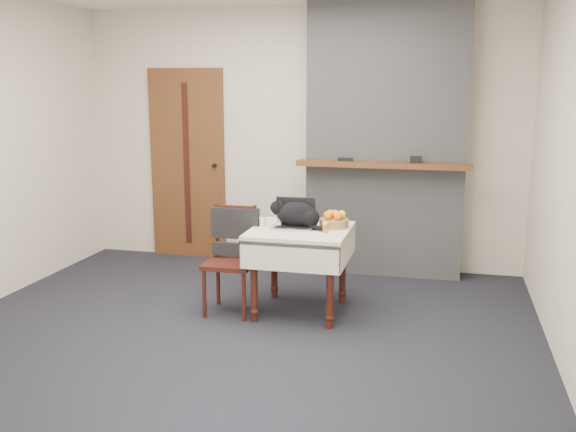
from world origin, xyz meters
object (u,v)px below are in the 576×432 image
laptop (294,220)px  fruit_basket (334,220)px  door (188,164)px  cat (298,215)px  chair (233,244)px  pill_bottle (325,227)px  side_table (300,242)px  cream_jar (263,222)px

laptop → fruit_basket: size_ratio=1.42×
door → cat: size_ratio=4.11×
door → cat: 2.10m
cat → fruit_basket: bearing=20.9°
chair → pill_bottle: bearing=-3.1°
cat → pill_bottle: bearing=-25.3°
cat → door: bearing=139.1°
side_table → chair: chair is taller
laptop → cream_jar: (-0.26, -0.01, -0.02)m
door → chair: 1.87m
side_table → cream_jar: cream_jar is taller
side_table → fruit_basket: size_ratio=3.32×
door → side_table: size_ratio=2.56×
pill_bottle → fruit_basket: bearing=81.5°
chair → side_table: bearing=5.7°
side_table → cream_jar: size_ratio=11.36×
side_table → pill_bottle: size_ratio=9.40×
fruit_basket → cat: bearing=-160.9°
fruit_basket → chair: chair is taller
side_table → chair: size_ratio=0.90×
pill_bottle → side_table: bearing=156.5°
pill_bottle → cat: bearing=152.9°
door → side_table: 2.17m
door → laptop: door is taller
cat → fruit_basket: (0.28, 0.10, -0.05)m
side_table → pill_bottle: 0.28m
side_table → laptop: (-0.06, 0.03, 0.17)m
laptop → pill_bottle: size_ratio=4.02×
side_table → fruit_basket: (0.25, 0.13, 0.17)m
cream_jar → pill_bottle: bearing=-11.7°
door → fruit_basket: 2.26m
cat → pill_bottle: size_ratio=5.86×
cream_jar → laptop: bearing=2.2°
fruit_basket → laptop: bearing=-161.9°
side_table → cream_jar: (-0.32, 0.02, 0.15)m
side_table → chair: (-0.55, -0.06, -0.03)m
pill_bottle → chair: bearing=177.5°
fruit_basket → cream_jar: bearing=-169.0°
pill_bottle → fruit_basket: (0.03, 0.22, 0.01)m
pill_bottle → chair: size_ratio=0.10×
door → cream_jar: door is taller
door → pill_bottle: bearing=-41.0°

